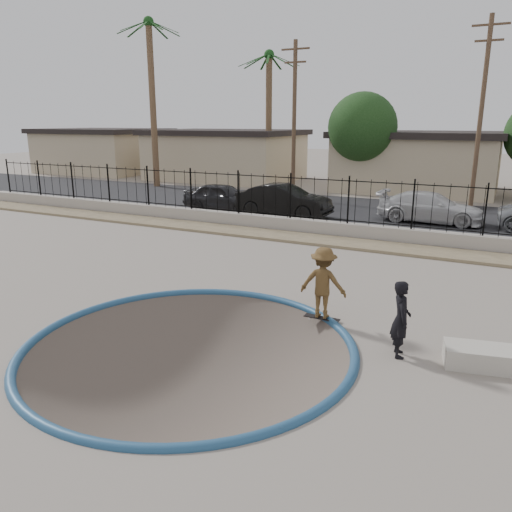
{
  "coord_description": "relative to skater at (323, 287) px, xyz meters",
  "views": [
    {
      "loc": [
        5.57,
        -8.97,
        4.59
      ],
      "look_at": [
        0.05,
        2.0,
        1.25
      ],
      "focal_mm": 35.0,
      "sensor_mm": 36.0,
      "label": 1
    }
  ],
  "objects": [
    {
      "name": "coping_ring",
      "position": [
        -2.01,
        -2.6,
        -0.85
      ],
      "size": [
        7.04,
        7.04,
        0.2
      ],
      "primitive_type": "torus",
      "color": "navy",
      "rests_on": "ground"
    },
    {
      "name": "street_tree_left",
      "position": [
        -5.01,
        21.4,
        3.34
      ],
      "size": [
        4.32,
        4.32,
        6.36
      ],
      "color": "#473323",
      "rests_on": "ground"
    },
    {
      "name": "car_a",
      "position": [
        -9.63,
        11.8,
        -0.1
      ],
      "size": [
        4.23,
        1.81,
        1.43
      ],
      "primitive_type": "imported",
      "rotation": [
        0.0,
        0.0,
        1.6
      ],
      "color": "black",
      "rests_on": "street"
    },
    {
      "name": "fence",
      "position": [
        -2.01,
        8.7,
        0.66
      ],
      "size": [
        40.0,
        0.04,
        1.8
      ],
      "color": "black",
      "rests_on": "retaining_wall"
    },
    {
      "name": "concrete_ledge",
      "position": [
        3.63,
        -0.79,
        -0.65
      ],
      "size": [
        1.71,
        1.01,
        0.4
      ],
      "primitive_type": "cube",
      "rotation": [
        0.0,
        0.0,
        0.2
      ],
      "color": "#B2AC9E",
      "rests_on": "ground"
    },
    {
      "name": "car_c",
      "position": [
        0.53,
        13.4,
        -0.12
      ],
      "size": [
        4.8,
        2.03,
        1.38
      ],
      "primitive_type": "imported",
      "rotation": [
        0.0,
        0.0,
        1.55
      ],
      "color": "silver",
      "rests_on": "street"
    },
    {
      "name": "ground",
      "position": [
        -2.01,
        10.4,
        -1.95
      ],
      "size": [
        120.0,
        120.0,
        2.2
      ],
      "primitive_type": "cube",
      "color": "gray",
      "rests_on": "ground"
    },
    {
      "name": "street",
      "position": [
        -2.01,
        15.4,
        -0.83
      ],
      "size": [
        90.0,
        8.0,
        0.04
      ],
      "primitive_type": "cube",
      "color": "black",
      "rests_on": "ground"
    },
    {
      "name": "car_b",
      "position": [
        -6.16,
        11.8,
        -0.04
      ],
      "size": [
        4.7,
        1.67,
        1.54
      ],
      "primitive_type": "imported",
      "rotation": [
        0.0,
        0.0,
        1.56
      ],
      "color": "black",
      "rests_on": "street"
    },
    {
      "name": "house_west",
      "position": [
        -17.01,
        24.9,
        1.13
      ],
      "size": [
        11.6,
        8.6,
        3.9
      ],
      "color": "tan",
      "rests_on": "ground"
    },
    {
      "name": "utility_pole_left",
      "position": [
        -8.01,
        17.4,
        3.86
      ],
      "size": [
        1.7,
        0.24,
        9.0
      ],
      "color": "#473323",
      "rests_on": "ground"
    },
    {
      "name": "utility_pole_mid",
      "position": [
        1.99,
        17.4,
        4.11
      ],
      "size": [
        1.7,
        0.24,
        9.5
      ],
      "color": "#473323",
      "rests_on": "ground"
    },
    {
      "name": "bowl_pit",
      "position": [
        -2.01,
        -2.6,
        -0.85
      ],
      "size": [
        6.84,
        6.84,
        1.8
      ],
      "primitive_type": null,
      "color": "#4E443C",
      "rests_on": "ground"
    },
    {
      "name": "house_center",
      "position": [
        -2.01,
        24.9,
        1.13
      ],
      "size": [
        10.6,
        8.6,
        3.9
      ],
      "color": "tan",
      "rests_on": "ground"
    },
    {
      "name": "palm_left",
      "position": [
        -19.01,
        18.4,
        7.11
      ],
      "size": [
        2.3,
        2.3,
        11.3
      ],
      "color": "brown",
      "rests_on": "ground"
    },
    {
      "name": "videographer",
      "position": [
        1.99,
        -1.04,
        -0.06
      ],
      "size": [
        0.54,
        0.67,
        1.58
      ],
      "primitive_type": "imported",
      "rotation": [
        0.0,
        0.0,
        1.9
      ],
      "color": "black",
      "rests_on": "ground"
    },
    {
      "name": "retaining_wall",
      "position": [
        -2.01,
        8.7,
        -0.55
      ],
      "size": [
        42.0,
        0.45,
        0.6
      ],
      "primitive_type": "cube",
      "color": "#9F978C",
      "rests_on": "ground"
    },
    {
      "name": "skateboard",
      "position": [
        0.0,
        -0.0,
        -0.78
      ],
      "size": [
        0.86,
        0.23,
        0.07
      ],
      "rotation": [
        0.0,
        0.0,
        -0.02
      ],
      "color": "black",
      "rests_on": "ground"
    },
    {
      "name": "rock_strip",
      "position": [
        -2.01,
        7.6,
        -0.79
      ],
      "size": [
        42.0,
        1.6,
        0.11
      ],
      "primitive_type": "cube",
      "color": "#988864",
      "rests_on": "ground"
    },
    {
      "name": "house_west_far",
      "position": [
        -30.01,
        24.9,
        1.13
      ],
      "size": [
        10.6,
        8.6,
        3.9
      ],
      "color": "tan",
      "rests_on": "ground"
    },
    {
      "name": "palm_mid",
      "position": [
        -12.01,
        22.4,
        5.84
      ],
      "size": [
        2.3,
        2.3,
        9.3
      ],
      "color": "brown",
      "rests_on": "ground"
    },
    {
      "name": "skater",
      "position": [
        0.0,
        0.0,
        0.0
      ],
      "size": [
        1.13,
        0.71,
        1.69
      ],
      "primitive_type": "imported",
      "rotation": [
        0.0,
        0.0,
        3.21
      ],
      "color": "brown",
      "rests_on": "ground"
    }
  ]
}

